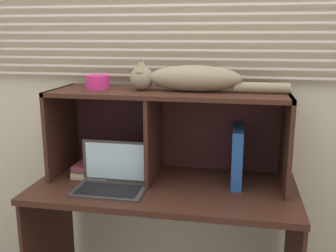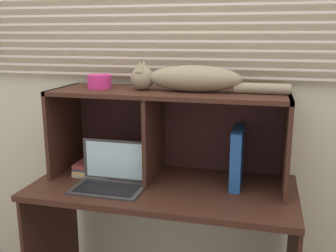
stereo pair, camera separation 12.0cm
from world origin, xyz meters
TOP-DOWN VIEW (x-y plane):
  - back_panel_with_blinds at (0.00, 0.55)m, footprint 4.40×0.08m
  - desk at (0.00, 0.20)m, footprint 1.32×0.62m
  - hutch_shelf_unit at (-0.01, 0.34)m, footprint 1.20×0.39m
  - cat at (0.11, 0.31)m, footprint 0.79×0.15m
  - laptop at (-0.25, 0.12)m, footprint 0.35×0.22m
  - binder_upright at (0.36, 0.31)m, footprint 0.05×0.26m
  - book_stack at (-0.40, 0.30)m, footprint 0.20×0.25m
  - small_basket at (-0.37, 0.31)m, footprint 0.12×0.12m

SIDE VIEW (x-z plane):
  - desk at x=0.00m, z-range 0.22..0.98m
  - book_stack at x=-0.40m, z-range 0.76..0.83m
  - laptop at x=-0.25m, z-range 0.70..0.92m
  - binder_upright at x=0.36m, z-range 0.76..1.05m
  - hutch_shelf_unit at x=-0.01m, z-range 0.85..1.31m
  - back_panel_with_blinds at x=0.00m, z-range 0.01..2.51m
  - small_basket at x=-0.37m, z-range 1.22..1.29m
  - cat at x=0.11m, z-range 1.21..1.36m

